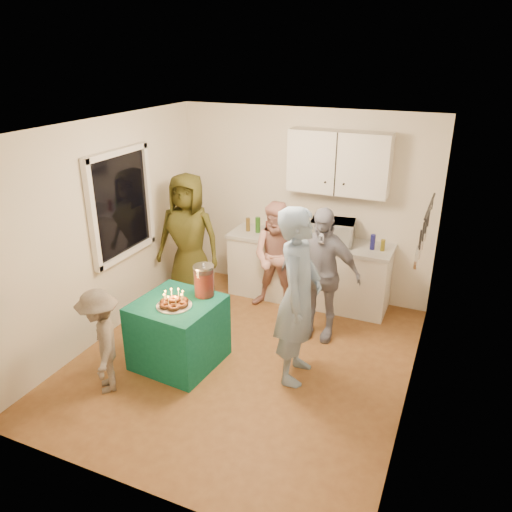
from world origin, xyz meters
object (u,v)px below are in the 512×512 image
at_px(man_birthday, 298,296).
at_px(woman_back_center, 278,257).
at_px(woman_back_left, 189,238).
at_px(party_table, 178,332).
at_px(punch_jar, 204,281).
at_px(woman_back_right, 320,274).
at_px(microwave, 332,232).
at_px(child_near_left, 101,341).
at_px(counter, 308,272).

xyz_separation_m(man_birthday, woman_back_center, (-0.74, 1.35, -0.21)).
relative_size(woman_back_left, woman_back_center, 1.21).
bearing_deg(woman_back_center, party_table, -115.27).
bearing_deg(woman_back_center, man_birthday, -68.09).
xyz_separation_m(punch_jar, woman_back_right, (1.05, 0.92, -0.10)).
xyz_separation_m(woman_back_left, woman_back_right, (1.94, -0.24, -0.08)).
bearing_deg(woman_back_left, woman_back_center, 1.55).
distance_m(microwave, punch_jar, 2.01).
bearing_deg(child_near_left, party_table, 107.73).
distance_m(party_table, woman_back_left, 1.66).
distance_m(counter, woman_back_left, 1.71).
distance_m(punch_jar, man_birthday, 1.08).
bearing_deg(counter, party_table, -112.78).
xyz_separation_m(punch_jar, woman_back_center, (0.35, 1.38, -0.18)).
xyz_separation_m(microwave, woman_back_center, (-0.61, -0.38, -0.32)).
distance_m(woman_back_center, child_near_left, 2.57).
xyz_separation_m(woman_back_center, child_near_left, (-1.00, -2.36, -0.18)).
relative_size(counter, man_birthday, 1.15).
bearing_deg(punch_jar, microwave, 61.55).
xyz_separation_m(party_table, punch_jar, (0.20, 0.26, 0.55)).
height_order(punch_jar, man_birthday, man_birthday).
distance_m(counter, party_table, 2.19).
relative_size(counter, microwave, 3.90).
distance_m(man_birthday, woman_back_right, 0.90).
distance_m(punch_jar, woman_back_left, 1.46).
xyz_separation_m(counter, microwave, (0.31, 0.00, 0.64)).
relative_size(counter, woman_back_right, 1.33).
bearing_deg(woman_back_right, punch_jar, -139.85).
bearing_deg(child_near_left, punch_jar, 105.96).
height_order(microwave, child_near_left, microwave).
bearing_deg(counter, punch_jar, -110.10).
bearing_deg(child_near_left, woman_back_center, 116.63).
distance_m(counter, microwave, 0.71).
bearing_deg(man_birthday, child_near_left, 115.77).
xyz_separation_m(counter, party_table, (-0.85, -2.02, -0.05)).
height_order(counter, child_near_left, child_near_left).
distance_m(woman_back_left, child_near_left, 2.18).
relative_size(woman_back_center, woman_back_right, 0.90).
xyz_separation_m(party_table, woman_back_center, (0.55, 1.64, 0.37)).
height_order(woman_back_left, woman_back_right, woman_back_left).
relative_size(party_table, woman_back_right, 0.52).
xyz_separation_m(punch_jar, child_near_left, (-0.65, -0.98, -0.36)).
relative_size(man_birthday, child_near_left, 1.69).
distance_m(woman_back_right, child_near_left, 2.57).
distance_m(man_birthday, woman_back_left, 2.27).
bearing_deg(child_near_left, man_birthday, 79.70).
relative_size(microwave, woman_back_left, 0.31).
height_order(microwave, punch_jar, microwave).
distance_m(punch_jar, woman_back_right, 1.40).
bearing_deg(woman_back_center, punch_jar, -110.80).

